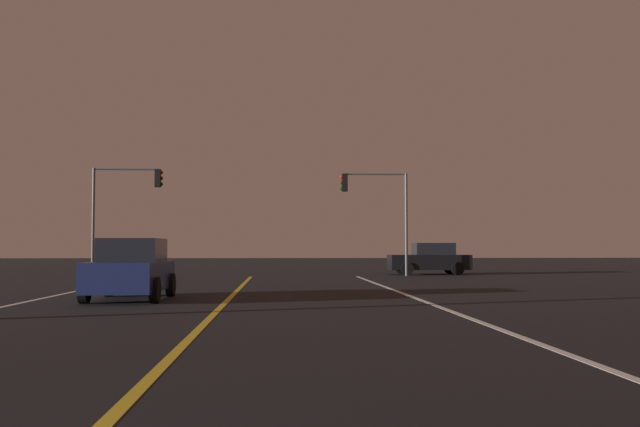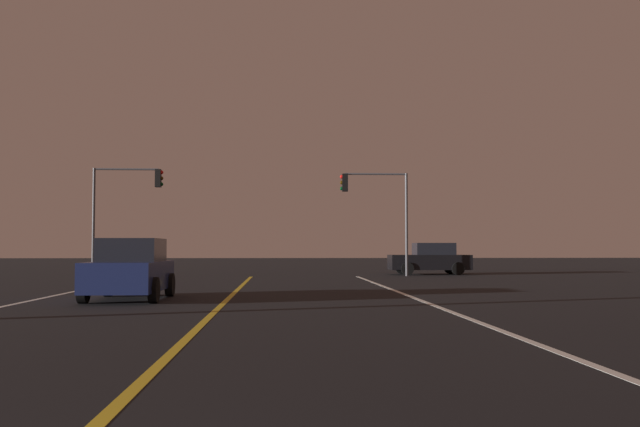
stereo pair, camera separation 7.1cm
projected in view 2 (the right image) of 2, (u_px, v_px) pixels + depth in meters
The scene contains 6 objects.
lane_edge_right at pixel (452, 312), 16.11m from camera, with size 0.16×40.12×0.01m, color silver.
lane_center_divider at pixel (213, 313), 15.83m from camera, with size 0.16×40.12×0.01m, color gold.
car_oncoming at pixel (130, 270), 20.06m from camera, with size 2.02×4.30×1.70m.
car_crossing_side at pixel (430, 259), 38.89m from camera, with size 4.30×2.02×1.70m.
traffic_light_near_right at pixel (374, 199), 36.86m from camera, with size 3.49×0.36×5.27m.
traffic_light_near_left at pixel (127, 196), 36.19m from camera, with size 3.51×0.36×5.44m.
Camera 2 is at (1.49, -1.96, 1.44)m, focal length 40.51 mm.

